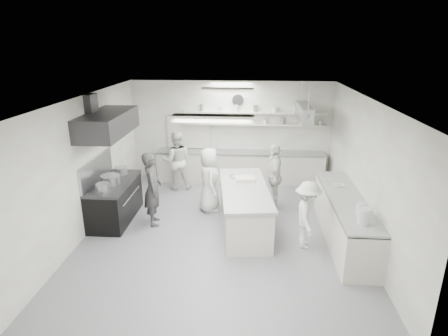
# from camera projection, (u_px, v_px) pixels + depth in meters

# --- Properties ---
(floor) EXTENTS (6.00, 7.00, 0.02)m
(floor) POSITION_uv_depth(u_px,v_px,m) (222.00, 231.00, 8.54)
(floor) COLOR gray
(floor) RESTS_ON ground
(ceiling) EXTENTS (6.00, 7.00, 0.02)m
(ceiling) POSITION_uv_depth(u_px,v_px,m) (222.00, 98.00, 7.57)
(ceiling) COLOR white
(ceiling) RESTS_ON wall_back
(wall_back) EXTENTS (6.00, 0.04, 3.00)m
(wall_back) POSITION_uv_depth(u_px,v_px,m) (231.00, 131.00, 11.36)
(wall_back) COLOR silver
(wall_back) RESTS_ON floor
(wall_front) EXTENTS (6.00, 0.04, 3.00)m
(wall_front) POSITION_uv_depth(u_px,v_px,m) (201.00, 256.00, 4.75)
(wall_front) COLOR silver
(wall_front) RESTS_ON floor
(wall_left) EXTENTS (0.04, 7.00, 3.00)m
(wall_left) POSITION_uv_depth(u_px,v_px,m) (87.00, 165.00, 8.26)
(wall_left) COLOR silver
(wall_left) RESTS_ON floor
(wall_right) EXTENTS (0.04, 7.00, 3.00)m
(wall_right) POSITION_uv_depth(u_px,v_px,m) (364.00, 171.00, 7.85)
(wall_right) COLOR silver
(wall_right) RESTS_ON floor
(stove) EXTENTS (0.80, 1.80, 0.90)m
(stove) POSITION_uv_depth(u_px,v_px,m) (115.00, 202.00, 8.95)
(stove) COLOR black
(stove) RESTS_ON floor
(exhaust_hood) EXTENTS (0.85, 2.00, 0.50)m
(exhaust_hood) POSITION_uv_depth(u_px,v_px,m) (107.00, 124.00, 8.34)
(exhaust_hood) COLOR #2E2D31
(exhaust_hood) RESTS_ON wall_left
(back_counter) EXTENTS (5.00, 0.60, 0.92)m
(back_counter) POSITION_uv_depth(u_px,v_px,m) (240.00, 167.00, 11.39)
(back_counter) COLOR beige
(back_counter) RESTS_ON floor
(shelf_lower) EXTENTS (4.20, 0.26, 0.04)m
(shelf_lower) POSITION_uv_depth(u_px,v_px,m) (254.00, 124.00, 11.11)
(shelf_lower) COLOR beige
(shelf_lower) RESTS_ON wall_back
(shelf_upper) EXTENTS (4.20, 0.26, 0.04)m
(shelf_upper) POSITION_uv_depth(u_px,v_px,m) (255.00, 113.00, 11.00)
(shelf_upper) COLOR beige
(shelf_upper) RESTS_ON wall_back
(pass_through_window) EXTENTS (1.30, 0.04, 1.00)m
(pass_through_window) POSITION_uv_depth(u_px,v_px,m) (189.00, 132.00, 11.45)
(pass_through_window) COLOR black
(pass_through_window) RESTS_ON wall_back
(wall_clock) EXTENTS (0.32, 0.05, 0.32)m
(wall_clock) POSITION_uv_depth(u_px,v_px,m) (238.00, 100.00, 11.00)
(wall_clock) COLOR silver
(wall_clock) RESTS_ON wall_back
(right_counter) EXTENTS (0.74, 3.30, 0.94)m
(right_counter) POSITION_uv_depth(u_px,v_px,m) (345.00, 219.00, 8.02)
(right_counter) COLOR beige
(right_counter) RESTS_ON floor
(pot_rack) EXTENTS (0.30, 1.60, 0.40)m
(pot_rack) POSITION_uv_depth(u_px,v_px,m) (304.00, 112.00, 9.93)
(pot_rack) COLOR #9B9CA1
(pot_rack) RESTS_ON ceiling
(light_fixture_front) EXTENTS (1.30, 0.25, 0.10)m
(light_fixture_front) POSITION_uv_depth(u_px,v_px,m) (213.00, 118.00, 5.89)
(light_fixture_front) COLOR beige
(light_fixture_front) RESTS_ON ceiling
(light_fixture_rear) EXTENTS (1.30, 0.25, 0.10)m
(light_fixture_rear) POSITION_uv_depth(u_px,v_px,m) (228.00, 90.00, 9.29)
(light_fixture_rear) COLOR beige
(light_fixture_rear) RESTS_ON ceiling
(prep_island) EXTENTS (1.24, 2.64, 0.94)m
(prep_island) POSITION_uv_depth(u_px,v_px,m) (244.00, 209.00, 8.53)
(prep_island) COLOR beige
(prep_island) RESTS_ON floor
(stove_pot) EXTENTS (0.43, 0.43, 0.27)m
(stove_pot) POSITION_uv_depth(u_px,v_px,m) (111.00, 181.00, 8.62)
(stove_pot) COLOR #9B9CA1
(stove_pot) RESTS_ON stove
(cook_stove) EXTENTS (0.56, 0.72, 1.75)m
(cook_stove) POSITION_uv_depth(u_px,v_px,m) (153.00, 189.00, 8.59)
(cook_stove) COLOR #353535
(cook_stove) RESTS_ON floor
(cook_back) EXTENTS (0.94, 0.80, 1.71)m
(cook_back) POSITION_uv_depth(u_px,v_px,m) (177.00, 160.00, 10.71)
(cook_back) COLOR silver
(cook_back) RESTS_ON floor
(cook_island_left) EXTENTS (0.69, 0.90, 1.63)m
(cook_island_left) POSITION_uv_depth(u_px,v_px,m) (209.00, 180.00, 9.32)
(cook_island_left) COLOR silver
(cook_island_left) RESTS_ON floor
(cook_island_right) EXTENTS (0.45, 1.00, 1.68)m
(cook_island_right) POSITION_uv_depth(u_px,v_px,m) (274.00, 176.00, 9.49)
(cook_island_right) COLOR silver
(cook_island_right) RESTS_ON floor
(cook_right) EXTENTS (0.57, 0.95, 1.44)m
(cook_right) POSITION_uv_depth(u_px,v_px,m) (307.00, 215.00, 7.66)
(cook_right) COLOR silver
(cook_right) RESTS_ON floor
(bowl_island_a) EXTENTS (0.31, 0.31, 0.07)m
(bowl_island_a) POSITION_uv_depth(u_px,v_px,m) (236.00, 177.00, 9.05)
(bowl_island_a) COLOR #9B9CA1
(bowl_island_a) RESTS_ON prep_island
(bowl_island_b) EXTENTS (0.19, 0.19, 0.06)m
(bowl_island_b) POSITION_uv_depth(u_px,v_px,m) (253.00, 188.00, 8.39)
(bowl_island_b) COLOR beige
(bowl_island_b) RESTS_ON prep_island
(bowl_right) EXTENTS (0.29, 0.29, 0.06)m
(bowl_right) POSITION_uv_depth(u_px,v_px,m) (339.00, 186.00, 8.50)
(bowl_right) COLOR beige
(bowl_right) RESTS_ON right_counter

